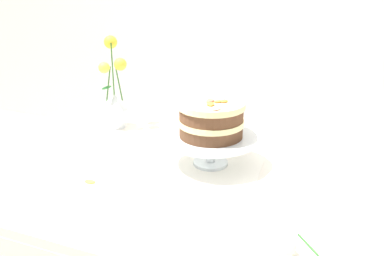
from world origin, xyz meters
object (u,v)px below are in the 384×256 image
dining_table (178,189)px  layer_cake (211,119)px  fallen_rose (287,247)px  cake_stand (211,141)px  flower_vase (115,96)px

dining_table → layer_cake: size_ratio=6.79×
dining_table → fallen_rose: 0.53m
dining_table → fallen_rose: (0.40, -0.33, 0.11)m
layer_cake → dining_table: bearing=-160.9°
dining_table → layer_cake: layer_cake is taller
cake_stand → fallen_rose: 0.47m
layer_cake → fallen_rose: layer_cake is taller
layer_cake → fallen_rose: 0.49m
dining_table → fallen_rose: bearing=-39.0°
cake_stand → fallen_rose: bearing=-50.0°
cake_stand → flower_vase: 0.50m
layer_cake → fallen_rose: size_ratio=1.89×
layer_cake → flower_vase: flower_vase is taller
layer_cake → cake_stand: bearing=142.8°
cake_stand → layer_cake: 0.07m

